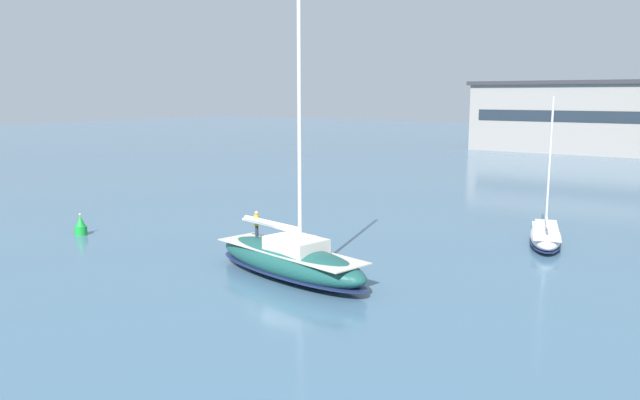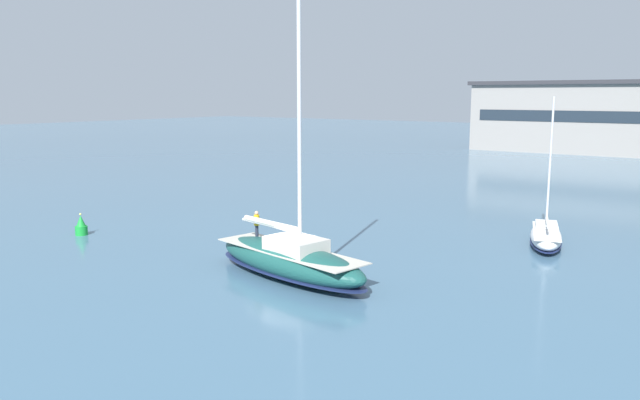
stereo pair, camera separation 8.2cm
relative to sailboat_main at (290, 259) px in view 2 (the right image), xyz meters
The scene contains 5 objects.
ground_plane 1.09m from the sailboat_main, behind, with size 400.00×400.00×0.00m, color #42667F.
waterfront_building 93.29m from the sailboat_main, 93.90° to the left, with size 38.71×13.45×12.85m.
sailboat_main is the anchor object (origin of this frame).
sailboat_moored_mid_channel 19.08m from the sailboat_main, 59.81° to the left, with size 4.24×7.70×10.21m.
channel_buoy 19.46m from the sailboat_main, behind, with size 0.89×0.89×1.65m.
Camera 2 is at (21.57, -26.93, 10.28)m, focal length 35.00 mm.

